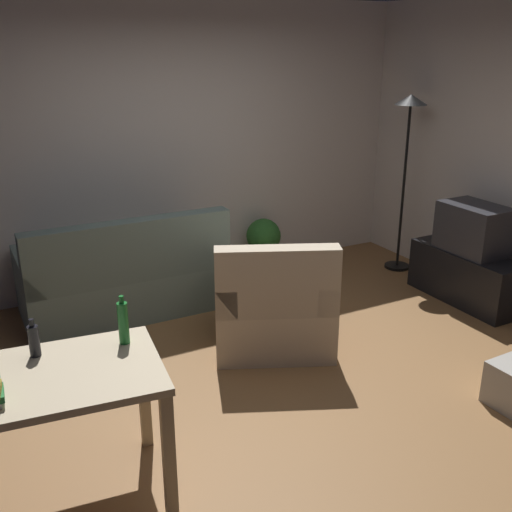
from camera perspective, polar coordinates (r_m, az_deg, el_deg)
ground_plane at (r=4.41m, az=1.92°, el=-11.53°), size 5.20×4.40×0.02m
wall_rear at (r=5.85m, az=-8.81°, el=10.41°), size 5.20×0.10×2.70m
couch at (r=5.38m, az=-12.47°, el=-2.21°), size 1.73×0.84×0.92m
tv_stand at (r=5.86m, az=19.67°, el=-1.81°), size 0.44×1.10×0.48m
tv at (r=5.72m, az=20.22°, el=2.49°), size 0.41×0.60×0.44m
torchiere_lamp at (r=6.23m, az=14.40°, el=11.18°), size 0.32×0.32×1.81m
desk at (r=3.16m, az=-20.14°, el=-12.52°), size 1.27×0.83×0.76m
potted_plant at (r=6.19m, az=0.73°, el=1.42°), size 0.36×0.36×0.57m
armchair at (r=4.66m, az=1.66°, el=-5.04°), size 1.16×1.13×0.92m
bottle_dark at (r=3.26m, az=-20.56°, el=-7.58°), size 0.06×0.06×0.21m
bottle_green at (r=3.24m, az=-12.64°, el=-6.24°), size 0.06×0.06×0.27m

